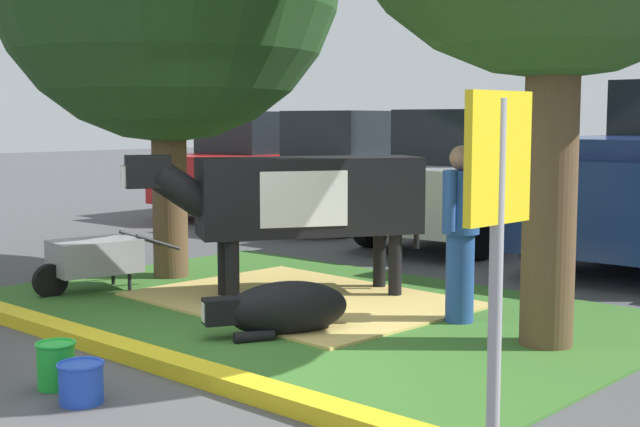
{
  "coord_description": "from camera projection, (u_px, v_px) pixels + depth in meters",
  "views": [
    {
      "loc": [
        5.32,
        -4.53,
        1.89
      ],
      "look_at": [
        -0.85,
        2.18,
        0.9
      ],
      "focal_mm": 49.26,
      "sensor_mm": 36.0,
      "label": 1
    }
  ],
  "objects": [
    {
      "name": "wheelbarrow",
      "position": [
        93.0,
        258.0,
        9.52
      ],
      "size": [
        0.79,
        1.62,
        0.63
      ],
      "color": "gray",
      "rests_on": "ground"
    },
    {
      "name": "parking_sign",
      "position": [
        497.0,
        231.0,
        3.71
      ],
      "size": [
        0.06,
        0.44,
        2.0
      ],
      "color": "#99999E",
      "rests_on": "ground"
    },
    {
      "name": "grass_island",
      "position": [
        311.0,
        308.0,
        8.72
      ],
      "size": [
        6.55,
        4.3,
        0.02
      ],
      "primitive_type": "cube",
      "color": "#386B28",
      "rests_on": "ground"
    },
    {
      "name": "ground_plane",
      "position": [
        215.0,
        353.0,
        7.1
      ],
      "size": [
        80.0,
        80.0,
        0.0
      ],
      "primitive_type": "plane",
      "color": "#4C4C4F"
    },
    {
      "name": "sedan_red",
      "position": [
        263.0,
        165.0,
        17.26
      ],
      "size": [
        2.14,
        4.46,
        2.02
      ],
      "color": "red",
      "rests_on": "ground"
    },
    {
      "name": "hay_bedding",
      "position": [
        300.0,
        300.0,
        9.04
      ],
      "size": [
        3.3,
        2.53,
        0.04
      ],
      "primitive_type": "cube",
      "rotation": [
        0.0,
        0.0,
        -0.04
      ],
      "color": "tan",
      "rests_on": "ground"
    },
    {
      "name": "bucket_blue",
      "position": [
        81.0,
        382.0,
        5.83
      ],
      "size": [
        0.32,
        0.32,
        0.28
      ],
      "color": "blue",
      "rests_on": "ground"
    },
    {
      "name": "sedan_silver",
      "position": [
        355.0,
        170.0,
        15.56
      ],
      "size": [
        2.14,
        4.46,
        2.02
      ],
      "color": "#B7B7BC",
      "rests_on": "ground"
    },
    {
      "name": "hatchback_white",
      "position": [
        475.0,
        178.0,
        13.33
      ],
      "size": [
        2.14,
        4.46,
        2.02
      ],
      "color": "silver",
      "rests_on": "ground"
    },
    {
      "name": "bucket_green",
      "position": [
        56.0,
        364.0,
        6.16
      ],
      "size": [
        0.29,
        0.29,
        0.33
      ],
      "color": "green",
      "rests_on": "ground"
    },
    {
      "name": "calf_lying",
      "position": [
        284.0,
        309.0,
        7.64
      ],
      "size": [
        0.94,
        1.3,
        0.48
      ],
      "color": "black",
      "rests_on": "ground"
    },
    {
      "name": "cow_holstein",
      "position": [
        299.0,
        197.0,
        9.08
      ],
      "size": [
        1.99,
        2.84,
        1.53
      ],
      "color": "black",
      "rests_on": "ground"
    },
    {
      "name": "person_handler",
      "position": [
        461.0,
        229.0,
        8.02
      ],
      "size": [
        0.34,
        0.53,
        1.65
      ],
      "color": "#23478C",
      "rests_on": "ground"
    },
    {
      "name": "curb_yellow",
      "position": [
        115.0,
        348.0,
        7.03
      ],
      "size": [
        7.75,
        0.24,
        0.12
      ],
      "primitive_type": "cube",
      "color": "yellow",
      "rests_on": "ground"
    }
  ]
}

